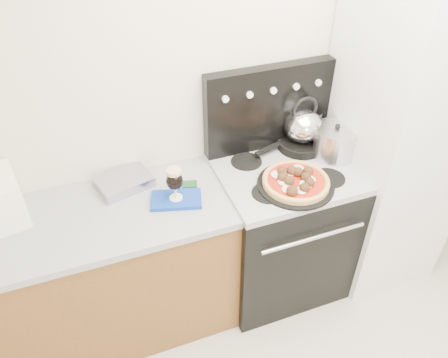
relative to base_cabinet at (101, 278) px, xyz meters
name	(u,v)px	position (x,y,z in m)	size (l,w,h in m)	color
room_shell	(387,239)	(1.02, -0.91, 0.82)	(3.52, 3.01, 2.52)	beige
base_cabinet	(101,278)	(0.00, 0.00, 0.00)	(1.45, 0.60, 0.86)	brown
countertop	(85,220)	(0.00, 0.00, 0.45)	(1.48, 0.63, 0.04)	#A2A2A8
stove_body	(280,231)	(1.10, -0.02, 0.01)	(0.76, 0.65, 0.88)	black
cooktop	(286,173)	(1.10, -0.02, 0.47)	(0.76, 0.65, 0.04)	#ADADB2
backguard	(268,108)	(1.10, 0.25, 0.74)	(0.76, 0.08, 0.50)	black
fridge	(394,144)	(1.80, -0.05, 0.52)	(0.64, 0.68, 1.90)	silver
foil_sheet	(124,182)	(0.23, 0.18, 0.50)	(0.28, 0.20, 0.06)	silver
oven_mitt	(176,200)	(0.46, -0.04, 0.48)	(0.26, 0.15, 0.02)	#1238A9
beer_glass	(175,184)	(0.46, -0.04, 0.59)	(0.09, 0.09, 0.19)	black
pizza_pan	(295,185)	(1.09, -0.17, 0.50)	(0.41, 0.41, 0.01)	black
pizza	(296,180)	(1.09, -0.17, 0.53)	(0.36, 0.36, 0.05)	#E1924C
skillet	(301,144)	(1.28, 0.15, 0.51)	(0.27, 0.27, 0.05)	black
tea_kettle	(303,123)	(1.28, 0.15, 0.66)	(0.22, 0.22, 0.24)	silver
stock_pot	(335,143)	(1.42, 0.01, 0.58)	(0.24, 0.24, 0.18)	silver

